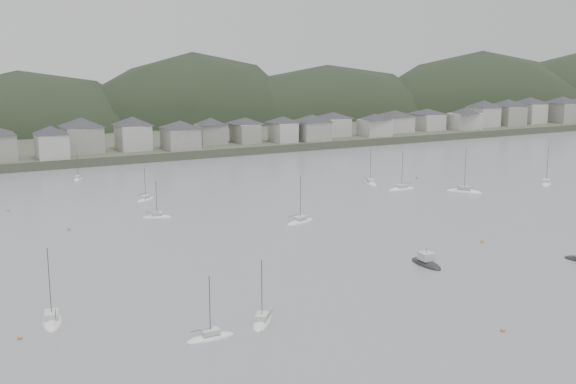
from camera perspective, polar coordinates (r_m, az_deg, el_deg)
ground at (r=109.78m, az=18.89°, el=-9.89°), size 900.00×900.00×0.00m
far_shore_land at (r=373.82m, az=-16.02°, el=5.17°), size 900.00×250.00×3.00m
forested_ridge at (r=351.60m, az=-14.26°, el=2.79°), size 851.55×103.94×102.57m
waterfront_town at (r=284.03m, az=-1.19°, el=5.25°), size 451.48×28.46×12.92m
moored_fleet at (r=148.19m, az=-2.06°, el=-3.72°), size 215.08×156.58×13.68m
motor_launch_far at (r=133.28m, az=10.97°, el=-5.60°), size 3.42×8.36×3.96m
mooring_buoys at (r=142.01m, az=0.89°, el=-4.39°), size 125.52×124.24×0.70m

